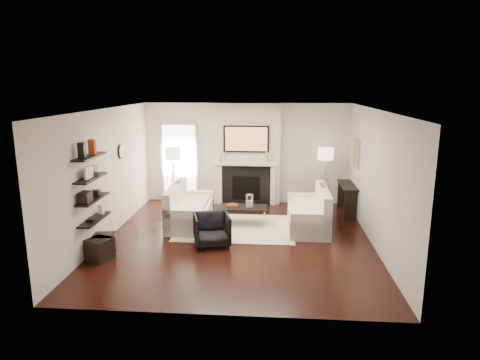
# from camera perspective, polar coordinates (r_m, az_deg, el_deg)

# --- Properties ---
(room_envelope) EXTENTS (6.00, 6.00, 6.00)m
(room_envelope) POSITION_cam_1_polar(r_m,az_deg,el_deg) (8.66, -0.31, 0.42)
(room_envelope) COLOR black
(room_envelope) RESTS_ON ground
(chimney_breast) EXTENTS (1.80, 0.25, 2.70)m
(chimney_breast) POSITION_cam_1_polar(r_m,az_deg,el_deg) (11.48, 0.88, 3.46)
(chimney_breast) COLOR silver
(chimney_breast) RESTS_ON floor
(fireplace_surround) EXTENTS (1.30, 0.02, 1.04)m
(fireplace_surround) POSITION_cam_1_polar(r_m,az_deg,el_deg) (11.51, 0.83, -0.73)
(fireplace_surround) COLOR black
(fireplace_surround) RESTS_ON floor
(firebox) EXTENTS (0.75, 0.02, 0.65)m
(firebox) POSITION_cam_1_polar(r_m,az_deg,el_deg) (11.52, 0.82, -1.07)
(firebox) COLOR black
(firebox) RESTS_ON floor
(mantel_pilaster_l) EXTENTS (0.12, 0.08, 1.10)m
(mantel_pilaster_l) POSITION_cam_1_polar(r_m,az_deg,el_deg) (11.54, -2.75, -0.55)
(mantel_pilaster_l) COLOR white
(mantel_pilaster_l) RESTS_ON floor
(mantel_pilaster_r) EXTENTS (0.12, 0.08, 1.10)m
(mantel_pilaster_r) POSITION_cam_1_polar(r_m,az_deg,el_deg) (11.45, 4.42, -0.68)
(mantel_pilaster_r) COLOR white
(mantel_pilaster_r) RESTS_ON floor
(mantel_shelf) EXTENTS (1.70, 0.18, 0.07)m
(mantel_shelf) POSITION_cam_1_polar(r_m,az_deg,el_deg) (11.33, 0.82, 2.17)
(mantel_shelf) COLOR white
(mantel_shelf) RESTS_ON chimney_breast
(tv_body) EXTENTS (1.20, 0.06, 0.70)m
(tv_body) POSITION_cam_1_polar(r_m,az_deg,el_deg) (11.26, 0.84, 5.49)
(tv_body) COLOR black
(tv_body) RESTS_ON chimney_breast
(tv_screen) EXTENTS (1.10, 0.00, 0.62)m
(tv_screen) POSITION_cam_1_polar(r_m,az_deg,el_deg) (11.22, 0.83, 5.47)
(tv_screen) COLOR #BF723F
(tv_screen) RESTS_ON tv_body
(candlestick_l_tall) EXTENTS (0.04, 0.04, 0.30)m
(candlestick_l_tall) POSITION_cam_1_polar(r_m,az_deg,el_deg) (11.36, -1.95, 3.13)
(candlestick_l_tall) COLOR silver
(candlestick_l_tall) RESTS_ON mantel_shelf
(candlestick_l_short) EXTENTS (0.04, 0.04, 0.24)m
(candlestick_l_short) POSITION_cam_1_polar(r_m,az_deg,el_deg) (11.38, -2.60, 2.99)
(candlestick_l_short) COLOR silver
(candlestick_l_short) RESTS_ON mantel_shelf
(candlestick_r_tall) EXTENTS (0.04, 0.04, 0.30)m
(candlestick_r_tall) POSITION_cam_1_polar(r_m,az_deg,el_deg) (11.29, 3.62, 3.05)
(candlestick_r_tall) COLOR silver
(candlestick_r_tall) RESTS_ON mantel_shelf
(candlestick_r_short) EXTENTS (0.04, 0.04, 0.24)m
(candlestick_r_short) POSITION_cam_1_polar(r_m,az_deg,el_deg) (11.29, 4.27, 2.89)
(candlestick_r_short) COLOR silver
(candlestick_r_short) RESTS_ON mantel_shelf
(hallway_panel) EXTENTS (0.90, 0.02, 2.10)m
(hallway_panel) POSITION_cam_1_polar(r_m,az_deg,el_deg) (11.89, -8.03, 2.19)
(hallway_panel) COLOR white
(hallway_panel) RESTS_ON floor
(door_trim_l) EXTENTS (0.06, 0.06, 2.16)m
(door_trim_l) POSITION_cam_1_polar(r_m,az_deg,el_deg) (11.98, -10.30, 2.19)
(door_trim_l) COLOR white
(door_trim_l) RESTS_ON floor
(door_trim_r) EXTENTS (0.06, 0.06, 2.16)m
(door_trim_r) POSITION_cam_1_polar(r_m,az_deg,el_deg) (11.77, -5.77, 2.15)
(door_trim_r) COLOR white
(door_trim_r) RESTS_ON floor
(door_trim_top) EXTENTS (1.02, 0.06, 0.06)m
(door_trim_top) POSITION_cam_1_polar(r_m,az_deg,el_deg) (11.72, -8.22, 7.37)
(door_trim_top) COLOR white
(door_trim_top) RESTS_ON wall_back
(rug) EXTENTS (2.60, 2.00, 0.01)m
(rug) POSITION_cam_1_polar(r_m,az_deg,el_deg) (9.76, -0.59, -6.36)
(rug) COLOR beige
(rug) RESTS_ON floor
(loveseat_left_base) EXTENTS (0.85, 1.80, 0.42)m
(loveseat_left_base) POSITION_cam_1_polar(r_m,az_deg,el_deg) (10.00, -6.65, -4.73)
(loveseat_left_base) COLOR white
(loveseat_left_base) RESTS_ON floor
(loveseat_left_back) EXTENTS (0.18, 1.80, 0.80)m
(loveseat_left_back) POSITION_cam_1_polar(r_m,az_deg,el_deg) (9.98, -8.59, -2.94)
(loveseat_left_back) COLOR white
(loveseat_left_back) RESTS_ON floor
(loveseat_left_arm_n) EXTENTS (0.85, 0.18, 0.60)m
(loveseat_left_arm_n) POSITION_cam_1_polar(r_m,az_deg,el_deg) (9.22, -7.62, -5.70)
(loveseat_left_arm_n) COLOR white
(loveseat_left_arm_n) RESTS_ON floor
(loveseat_left_arm_s) EXTENTS (0.85, 0.18, 0.60)m
(loveseat_left_arm_s) POSITION_cam_1_polar(r_m,az_deg,el_deg) (10.74, -5.84, -2.99)
(loveseat_left_arm_s) COLOR white
(loveseat_left_arm_s) RESTS_ON floor
(loveseat_left_cushion) EXTENTS (0.63, 1.44, 0.10)m
(loveseat_left_cushion) POSITION_cam_1_polar(r_m,az_deg,el_deg) (9.92, -6.40, -3.31)
(loveseat_left_cushion) COLOR white
(loveseat_left_cushion) RESTS_ON loveseat_left_base
(pillow_left_orange) EXTENTS (0.10, 0.42, 0.42)m
(pillow_left_orange) POSITION_cam_1_polar(r_m,az_deg,el_deg) (10.21, -8.25, -1.38)
(pillow_left_orange) COLOR #B64116
(pillow_left_orange) RESTS_ON loveseat_left_cushion
(pillow_left_charcoal) EXTENTS (0.10, 0.40, 0.40)m
(pillow_left_charcoal) POSITION_cam_1_polar(r_m,az_deg,el_deg) (9.65, -9.02, -2.30)
(pillow_left_charcoal) COLOR black
(pillow_left_charcoal) RESTS_ON loveseat_left_cushion
(loveseat_right_base) EXTENTS (0.85, 1.80, 0.42)m
(loveseat_right_base) POSITION_cam_1_polar(r_m,az_deg,el_deg) (9.80, 8.98, -5.17)
(loveseat_right_base) COLOR white
(loveseat_right_base) RESTS_ON floor
(loveseat_right_back) EXTENTS (0.18, 1.80, 0.80)m
(loveseat_right_back) POSITION_cam_1_polar(r_m,az_deg,el_deg) (9.74, 11.01, -3.41)
(loveseat_right_back) COLOR white
(loveseat_right_back) RESTS_ON floor
(loveseat_right_arm_n) EXTENTS (0.85, 0.18, 0.60)m
(loveseat_right_arm_n) POSITION_cam_1_polar(r_m,az_deg,el_deg) (9.01, 9.39, -6.20)
(loveseat_right_arm_n) COLOR white
(loveseat_right_arm_n) RESTS_ON floor
(loveseat_right_arm_s) EXTENTS (0.85, 0.18, 0.60)m
(loveseat_right_arm_s) POSITION_cam_1_polar(r_m,az_deg,el_deg) (10.55, 8.66, -3.36)
(loveseat_right_arm_s) COLOR white
(loveseat_right_arm_s) RESTS_ON floor
(loveseat_right_cushion) EXTENTS (0.63, 1.44, 0.10)m
(loveseat_right_cushion) POSITION_cam_1_polar(r_m,az_deg,el_deg) (9.72, 8.74, -3.71)
(loveseat_right_cushion) COLOR white
(loveseat_right_cushion) RESTS_ON loveseat_right_base
(pillow_right_orange) EXTENTS (0.10, 0.42, 0.42)m
(pillow_right_orange) POSITION_cam_1_polar(r_m,az_deg,el_deg) (9.98, 10.87, -1.81)
(pillow_right_orange) COLOR #B64116
(pillow_right_orange) RESTS_ON loveseat_right_cushion
(pillow_right_charcoal) EXTENTS (0.10, 0.40, 0.40)m
(pillow_right_charcoal) POSITION_cam_1_polar(r_m,az_deg,el_deg) (9.41, 11.26, -2.78)
(pillow_right_charcoal) COLOR black
(pillow_right_charcoal) RESTS_ON loveseat_right_cushion
(coffee_table) EXTENTS (1.10, 0.55, 0.04)m
(coffee_table) POSITION_cam_1_polar(r_m,az_deg,el_deg) (9.89, 0.39, -3.69)
(coffee_table) COLOR black
(coffee_table) RESTS_ON floor
(coffee_leg_nw) EXTENTS (0.02, 0.02, 0.38)m
(coffee_leg_nw) POSITION_cam_1_polar(r_m,az_deg,el_deg) (9.79, -2.63, -5.16)
(coffee_leg_nw) COLOR silver
(coffee_leg_nw) RESTS_ON floor
(coffee_leg_ne) EXTENTS (0.02, 0.02, 0.38)m
(coffee_leg_ne) POSITION_cam_1_polar(r_m,az_deg,el_deg) (9.72, 3.25, -5.30)
(coffee_leg_ne) COLOR silver
(coffee_leg_ne) RESTS_ON floor
(coffee_leg_sw) EXTENTS (0.02, 0.02, 0.38)m
(coffee_leg_sw) POSITION_cam_1_polar(r_m,az_deg,el_deg) (10.21, -2.33, -4.41)
(coffee_leg_sw) COLOR silver
(coffee_leg_sw) RESTS_ON floor
(coffee_leg_se) EXTENTS (0.02, 0.02, 0.38)m
(coffee_leg_se) POSITION_cam_1_polar(r_m,az_deg,el_deg) (10.14, 3.31, -4.54)
(coffee_leg_se) COLOR silver
(coffee_leg_se) RESTS_ON floor
(hurricane_glass) EXTENTS (0.17, 0.17, 0.30)m
(hurricane_glass) POSITION_cam_1_polar(r_m,az_deg,el_deg) (9.84, 1.27, -2.81)
(hurricane_glass) COLOR white
(hurricane_glass) RESTS_ON coffee_table
(hurricane_candle) EXTENTS (0.11, 0.11, 0.16)m
(hurricane_candle) POSITION_cam_1_polar(r_m,az_deg,el_deg) (9.86, 1.26, -3.18)
(hurricane_candle) COLOR white
(hurricane_candle) RESTS_ON coffee_table
(copper_bowl) EXTENTS (0.29, 0.29, 0.05)m
(copper_bowl) POSITION_cam_1_polar(r_m,az_deg,el_deg) (9.90, -1.05, -3.41)
(copper_bowl) COLOR #9F341A
(copper_bowl) RESTS_ON coffee_table
(armchair) EXTENTS (0.84, 0.81, 0.71)m
(armchair) POSITION_cam_1_polar(r_m,az_deg,el_deg) (8.67, -3.76, -6.42)
(armchair) COLOR black
(armchair) RESTS_ON floor
(lamp_left_post) EXTENTS (0.02, 0.02, 1.20)m
(lamp_left_post) POSITION_cam_1_polar(r_m,az_deg,el_deg) (11.26, -8.78, -0.76)
(lamp_left_post) COLOR silver
(lamp_left_post) RESTS_ON floor
(lamp_left_shade) EXTENTS (0.40, 0.40, 0.30)m
(lamp_left_shade) POSITION_cam_1_polar(r_m,az_deg,el_deg) (11.09, -8.93, 3.51)
(lamp_left_shade) COLOR white
(lamp_left_shade) RESTS_ON lamp_left_post
(lamp_left_leg_a) EXTENTS (0.25, 0.02, 1.23)m
(lamp_left_leg_a) POSITION_cam_1_polar(r_m,az_deg,el_deg) (11.23, -8.23, -0.77)
(lamp_left_leg_a) COLOR silver
(lamp_left_leg_a) RESTS_ON floor
(lamp_left_leg_b) EXTENTS (0.14, 0.22, 1.23)m
(lamp_left_leg_b) POSITION_cam_1_polar(r_m,az_deg,el_deg) (11.36, -8.94, -0.64)
(lamp_left_leg_b) COLOR silver
(lamp_left_leg_b) RESTS_ON floor
(lamp_left_leg_c) EXTENTS (0.14, 0.22, 1.23)m
(lamp_left_leg_c) POSITION_cam_1_polar(r_m,az_deg,el_deg) (11.18, -9.16, -0.87)
(lamp_left_leg_c) COLOR silver
(lamp_left_leg_c) RESTS_ON floor
(lamp_right_post) EXTENTS (0.02, 0.02, 1.20)m
(lamp_right_post) POSITION_cam_1_polar(r_m,az_deg,el_deg) (11.29, 11.18, -0.82)
(lamp_right_post) COLOR silver
(lamp_right_post) RESTS_ON floor
(lamp_right_shade) EXTENTS (0.40, 0.40, 0.30)m
(lamp_right_shade) POSITION_cam_1_polar(r_m,az_deg,el_deg) (11.13, 11.37, 3.44)
(lamp_right_shade) COLOR white
(lamp_right_shade) RESTS_ON lamp_right_post
(lamp_right_leg_a) EXTENTS (0.25, 0.02, 1.23)m
(lamp_right_leg_a) POSITION_cam_1_polar(r_m,az_deg,el_deg) (11.30, 11.74, -0.82)
(lamp_right_leg_a) COLOR silver
(lamp_right_leg_a) RESTS_ON floor
(lamp_right_leg_b) EXTENTS (0.14, 0.22, 1.23)m
(lamp_right_leg_b) POSITION_cam_1_polar(r_m,az_deg,el_deg) (11.38, 10.85, -0.70)
(lamp_right_leg_b) COLOR silver
(lamp_right_leg_b) RESTS_ON floor
(lamp_right_leg_c) EXTENTS (0.14, 0.22, 1.23)m
(lamp_right_leg_c) POSITION_cam_1_polar(r_m,az_deg,el_deg) (11.19, 10.96, -0.93)
(lamp_right_leg_c) COLOR silver
(lamp_right_leg_c) RESTS_ON floor
(console_top) EXTENTS (0.35, 1.20, 0.04)m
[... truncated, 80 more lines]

